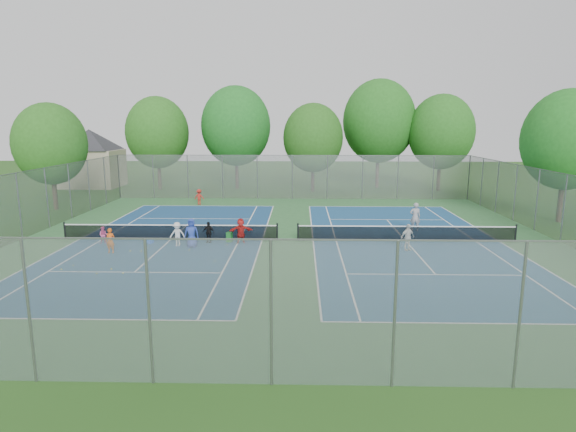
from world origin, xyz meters
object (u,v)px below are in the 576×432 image
(instructor, at_px, (415,217))
(net_left, at_px, (170,233))
(ball_crate, at_px, (150,241))
(ball_hopper, at_px, (229,237))
(net_right, at_px, (406,234))

(instructor, bearing_deg, net_left, 14.43)
(net_left, bearing_deg, ball_crate, -136.99)
(ball_crate, distance_m, ball_hopper, 4.57)
(net_right, height_order, ball_crate, net_right)
(ball_crate, relative_size, instructor, 0.16)
(net_left, height_order, ball_crate, net_left)
(ball_hopper, bearing_deg, net_right, 2.53)
(net_left, relative_size, instructor, 6.88)
(net_left, bearing_deg, instructor, 10.44)
(net_left, relative_size, ball_crate, 42.86)
(ball_crate, bearing_deg, ball_hopper, 5.34)
(ball_crate, bearing_deg, net_right, 3.39)
(net_left, bearing_deg, net_right, 0.00)
(ball_hopper, relative_size, instructor, 0.32)
(ball_crate, xyz_separation_m, ball_hopper, (4.55, 0.43, 0.17))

